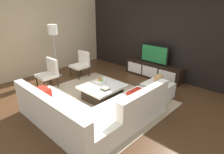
% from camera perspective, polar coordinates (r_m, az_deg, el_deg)
% --- Properties ---
extents(ground_plane, '(14.00, 14.00, 0.00)m').
position_cam_1_polar(ground_plane, '(5.14, -2.81, -7.07)').
color(ground_plane, '#4C301C').
extents(feature_wall_back, '(6.40, 0.12, 2.80)m').
position_cam_1_polar(feature_wall_back, '(6.75, 14.12, 11.79)').
color(feature_wall_back, black).
rests_on(feature_wall_back, ground).
extents(side_wall_left, '(0.12, 5.20, 2.80)m').
position_cam_1_polar(side_wall_left, '(7.36, -19.70, 11.95)').
color(side_wall_left, '#C6B28E').
rests_on(side_wall_left, ground).
extents(area_rug, '(3.37, 2.67, 0.01)m').
position_cam_1_polar(area_rug, '(5.21, -3.58, -6.66)').
color(area_rug, tan).
rests_on(area_rug, ground).
extents(media_console, '(2.05, 0.43, 0.50)m').
position_cam_1_polar(media_console, '(6.77, 11.96, 1.93)').
color(media_console, black).
rests_on(media_console, ground).
extents(television, '(1.04, 0.06, 0.64)m').
position_cam_1_polar(television, '(6.61, 12.34, 6.59)').
color(television, black).
rests_on(television, media_console).
extents(sectional_couch, '(2.50, 2.43, 0.79)m').
position_cam_1_polar(sectional_couch, '(4.17, -6.38, -10.19)').
color(sectional_couch, white).
rests_on(sectional_couch, ground).
extents(coffee_table, '(0.94, 1.06, 0.38)m').
position_cam_1_polar(coffee_table, '(5.18, -2.82, -4.37)').
color(coffee_table, black).
rests_on(coffee_table, ground).
extents(accent_chair_near, '(0.53, 0.52, 0.87)m').
position_cam_1_polar(accent_chair_near, '(6.09, -18.01, 1.52)').
color(accent_chair_near, black).
rests_on(accent_chair_near, ground).
extents(floor_lamp, '(0.31, 0.31, 1.76)m').
position_cam_1_polar(floor_lamp, '(6.73, -16.99, 12.20)').
color(floor_lamp, '#A5A5AA').
rests_on(floor_lamp, ground).
extents(ottoman, '(0.70, 0.70, 0.40)m').
position_cam_1_polar(ottoman, '(5.40, 13.23, -3.83)').
color(ottoman, white).
rests_on(ottoman, ground).
extents(fruit_bowl, '(0.28, 0.28, 0.14)m').
position_cam_1_polar(fruit_bowl, '(5.27, -3.42, -1.19)').
color(fruit_bowl, silver).
rests_on(fruit_bowl, coffee_table).
extents(accent_chair_far, '(0.54, 0.52, 0.87)m').
position_cam_1_polar(accent_chair_far, '(6.77, -9.00, 4.26)').
color(accent_chair_far, black).
rests_on(accent_chair_far, ground).
extents(decorative_ball, '(0.26, 0.26, 0.26)m').
position_cam_1_polar(decorative_ball, '(5.27, 13.53, -0.56)').
color(decorative_ball, '#AD8451').
rests_on(decorative_ball, ottoman).
extents(book_stack, '(0.20, 0.16, 0.05)m').
position_cam_1_polar(book_stack, '(4.87, -2.05, -3.43)').
color(book_stack, '#1E232D').
rests_on(book_stack, coffee_table).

